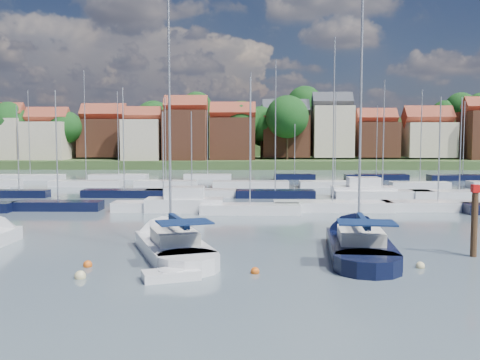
{
  "coord_description": "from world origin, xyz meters",
  "views": [
    {
      "loc": [
        0.52,
        -28.2,
        6.7
      ],
      "look_at": [
        -0.17,
        14.0,
        3.34
      ],
      "focal_mm": 40.0,
      "sensor_mm": 36.0,
      "label": 1
    }
  ],
  "objects": [
    {
      "name": "ground",
      "position": [
        0.0,
        40.0,
        0.0
      ],
      "size": [
        260.0,
        260.0,
        0.0
      ],
      "primitive_type": "plane",
      "color": "#475761",
      "rests_on": "ground"
    },
    {
      "name": "timber_piling",
      "position": [
        13.2,
        1.69,
        1.05
      ],
      "size": [
        0.4,
        0.4,
        6.33
      ],
      "color": "#4C331E",
      "rests_on": "ground"
    },
    {
      "name": "marina_field",
      "position": [
        1.91,
        35.15,
        0.43
      ],
      "size": [
        79.62,
        41.41,
        15.93
      ],
      "color": "silver",
      "rests_on": "ground"
    },
    {
      "name": "buoy_e",
      "position": [
        6.33,
        7.19,
        0.0
      ],
      "size": [
        0.53,
        0.53,
        0.53
      ],
      "primitive_type": "sphere",
      "color": "#D85914",
      "rests_on": "ground"
    },
    {
      "name": "buoy_c",
      "position": [
        -7.85,
        -1.03,
        0.0
      ],
      "size": [
        0.47,
        0.47,
        0.47
      ],
      "primitive_type": "sphere",
      "color": "#D85914",
      "rests_on": "ground"
    },
    {
      "name": "buoy_d",
      "position": [
        0.84,
        -2.24,
        0.0
      ],
      "size": [
        0.44,
        0.44,
        0.44
      ],
      "primitive_type": "sphere",
      "color": "#D85914",
      "rests_on": "ground"
    },
    {
      "name": "sailboat_navy",
      "position": [
        7.07,
        3.95,
        0.35
      ],
      "size": [
        4.7,
        13.22,
        17.87
      ],
      "rotation": [
        0.0,
        0.0,
        1.47
      ],
      "color": "black",
      "rests_on": "ground"
    },
    {
      "name": "sailboat_centre",
      "position": [
        -4.34,
        3.25,
        0.35
      ],
      "size": [
        7.13,
        12.46,
        16.41
      ],
      "rotation": [
        0.0,
        0.0,
        1.92
      ],
      "color": "silver",
      "rests_on": "ground"
    },
    {
      "name": "far_shore_town",
      "position": [
        2.23,
        132.67,
        4.61
      ],
      "size": [
        212.46,
        90.0,
        22.27
      ],
      "color": "#395229",
      "rests_on": "ground"
    },
    {
      "name": "tender",
      "position": [
        -3.14,
        -3.49,
        0.22
      ],
      "size": [
        2.92,
        2.06,
        0.57
      ],
      "rotation": [
        0.0,
        0.0,
        0.34
      ],
      "color": "silver",
      "rests_on": "ground"
    },
    {
      "name": "buoy_f",
      "position": [
        9.37,
        -0.99,
        0.0
      ],
      "size": [
        0.46,
        0.46,
        0.46
      ],
      "primitive_type": "sphere",
      "color": "beige",
      "rests_on": "ground"
    },
    {
      "name": "buoy_b",
      "position": [
        -7.52,
        -3.31,
        0.0
      ],
      "size": [
        0.55,
        0.55,
        0.55
      ],
      "primitive_type": "sphere",
      "color": "beige",
      "rests_on": "ground"
    }
  ]
}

